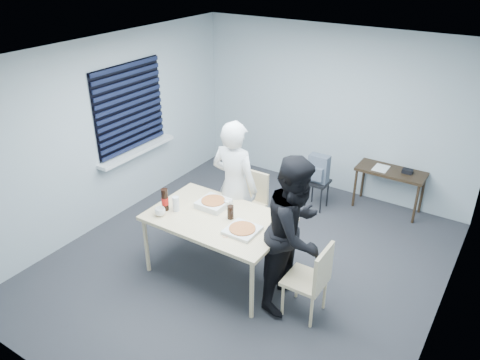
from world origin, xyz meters
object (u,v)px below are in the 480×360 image
Objects in this scene: person_white at (235,187)px; stool at (317,187)px; mug_a at (160,212)px; soda_bottle at (165,200)px; side_table at (391,175)px; chair_far at (251,199)px; backpack at (318,169)px; chair_right at (313,277)px; person_black at (295,233)px; mug_b at (228,204)px; dining_table at (218,221)px.

person_white is 3.86× the size of stool.
soda_bottle is (-0.03, 0.13, 0.08)m from mug_a.
side_table is at bearing 56.23° from soda_bottle.
chair_far is at bearing 72.04° from mug_a.
mug_a reaches higher than backpack.
chair_far is 1.00× the size of chair_right.
person_black is 2.59m from side_table.
soda_bottle reaches higher than chair_far.
mug_b is 0.75m from soda_bottle.
person_white is at bearing 64.20° from mug_a.
dining_table is 5.85× the size of soda_bottle.
side_table is 2.71m from mug_b.
person_black is at bearing -10.83° from mug_b.
person_white is 2.50m from side_table.
stool is (-0.92, -0.54, -0.23)m from side_table.
person_black is 1.62m from soda_bottle.
soda_bottle reaches higher than chair_right.
person_black reaches higher than stool.
side_table is 1.07m from backpack.
person_black reaches higher than mug_a.
mug_b is at bearing -101.57° from backpack.
stool is 2.55m from soda_bottle.
person_black is (-0.30, 0.13, 0.37)m from chair_right.
mug_a reaches higher than side_table.
mug_a is at bearing -171.91° from chair_right.
soda_bottle is (-1.89, -0.13, 0.41)m from chair_right.
chair_right is at bearing -89.91° from side_table.
person_white is 1.67m from stool.
chair_far is 2.14× the size of backpack.
person_white is 1.02m from mug_a.
side_table is 3.50m from mug_a.
mug_a is at bearing -75.81° from soda_bottle.
chair_far is 1.78m from chair_right.
chair_far is at bearing -115.10° from backpack.
soda_bottle reaches higher than dining_table.
backpack is (0.51, 1.08, 0.15)m from chair_far.
person_black is (0.97, 0.07, 0.16)m from dining_table.
side_table is at bearing -124.67° from person_white.
side_table is at bearing 61.39° from mug_b.
person_white is (-0.15, 0.58, 0.16)m from dining_table.
person_white is 0.35m from mug_b.
soda_bottle reaches higher than backpack.
backpack is at bearing -108.39° from person_white.
chair_right is at bearing 3.96° from soda_bottle.
backpack is at bearing 17.24° from person_black.
backpack is at bearing 64.80° from chair_far.
chair_far is 3.22× the size of soda_bottle.
mug_a is (-0.94, -2.42, 0.49)m from stool.
person_black is at bearing -72.87° from stool.
side_table is (1.41, 2.04, -0.31)m from person_white.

